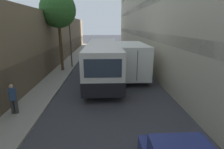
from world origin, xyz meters
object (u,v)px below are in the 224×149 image
panel_van (96,50)px  street_tree_left (58,10)px  bus (103,60)px  box_truck (130,58)px  pedestrian (13,98)px  street_lamp (69,18)px

panel_van → street_tree_left: bearing=-112.9°
bus → box_truck: 2.57m
street_tree_left → box_truck: bearing=-14.9°
pedestrian → street_lamp: 11.40m
pedestrian → street_lamp: size_ratio=0.21×
box_truck → street_lamp: (-5.87, 3.19, 3.66)m
pedestrian → street_tree_left: 10.31m
bus → pedestrian: bus is taller
bus → street_tree_left: (-4.12, 2.55, 4.26)m
pedestrian → street_tree_left: (0.40, 9.07, 4.90)m
panel_van → street_lamp: 7.58m
panel_van → pedestrian: (-3.50, -16.38, -0.13)m
bus → panel_van: 9.93m
bus → panel_van: size_ratio=2.70×
pedestrian → street_tree_left: size_ratio=0.21×
panel_van → street_lamp: size_ratio=0.54×
box_truck → panel_van: box_truck is taller
street_lamp → street_tree_left: bearing=-115.9°
pedestrian → street_lamp: street_lamp is taller
panel_van → street_tree_left: size_ratio=0.54×
box_truck → panel_van: (-3.48, 9.06, -0.49)m
bus → street_tree_left: bearing=148.3°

